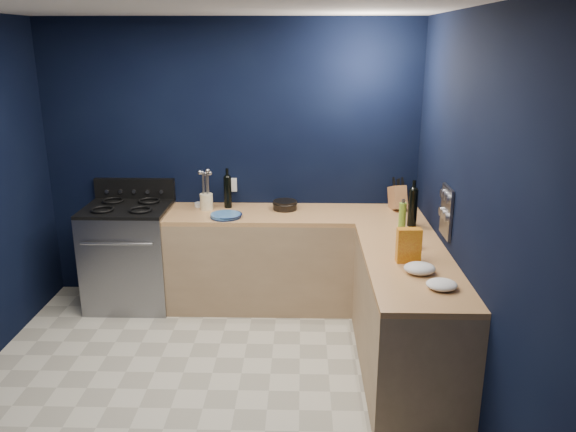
{
  "coord_description": "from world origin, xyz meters",
  "views": [
    {
      "loc": [
        0.66,
        -3.54,
        2.39
      ],
      "look_at": [
        0.55,
        1.0,
        1.0
      ],
      "focal_mm": 35.77,
      "sensor_mm": 36.0,
      "label": 1
    }
  ],
  "objects_px": {
    "utensil_crock": "(206,202)",
    "crouton_bag": "(409,245)",
    "plate_stack": "(226,216)",
    "knife_block": "(397,198)",
    "gas_range": "(131,257)"
  },
  "relations": [
    {
      "from": "knife_block",
      "to": "gas_range",
      "type": "bearing_deg",
      "value": 172.37
    },
    {
      "from": "plate_stack",
      "to": "crouton_bag",
      "type": "xyz_separation_m",
      "value": [
        1.42,
        -1.02,
        0.11
      ]
    },
    {
      "from": "knife_block",
      "to": "crouton_bag",
      "type": "xyz_separation_m",
      "value": [
        -0.13,
        -1.33,
        0.02
      ]
    },
    {
      "from": "utensil_crock",
      "to": "crouton_bag",
      "type": "xyz_separation_m",
      "value": [
        1.63,
        -1.27,
        0.05
      ]
    },
    {
      "from": "plate_stack",
      "to": "crouton_bag",
      "type": "height_order",
      "value": "crouton_bag"
    },
    {
      "from": "plate_stack",
      "to": "utensil_crock",
      "type": "height_order",
      "value": "utensil_crock"
    },
    {
      "from": "gas_range",
      "to": "plate_stack",
      "type": "xyz_separation_m",
      "value": [
        0.92,
        -0.15,
        0.46
      ]
    },
    {
      "from": "plate_stack",
      "to": "crouton_bag",
      "type": "distance_m",
      "value": 1.75
    },
    {
      "from": "gas_range",
      "to": "crouton_bag",
      "type": "height_order",
      "value": "crouton_bag"
    },
    {
      "from": "plate_stack",
      "to": "utensil_crock",
      "type": "xyz_separation_m",
      "value": [
        -0.21,
        0.25,
        0.06
      ]
    },
    {
      "from": "gas_range",
      "to": "knife_block",
      "type": "bearing_deg",
      "value": 3.59
    },
    {
      "from": "plate_stack",
      "to": "knife_block",
      "type": "bearing_deg",
      "value": 11.22
    },
    {
      "from": "plate_stack",
      "to": "utensil_crock",
      "type": "relative_size",
      "value": 1.8
    },
    {
      "from": "knife_block",
      "to": "crouton_bag",
      "type": "bearing_deg",
      "value": -106.88
    },
    {
      "from": "plate_stack",
      "to": "gas_range",
      "type": "bearing_deg",
      "value": 170.62
    }
  ]
}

